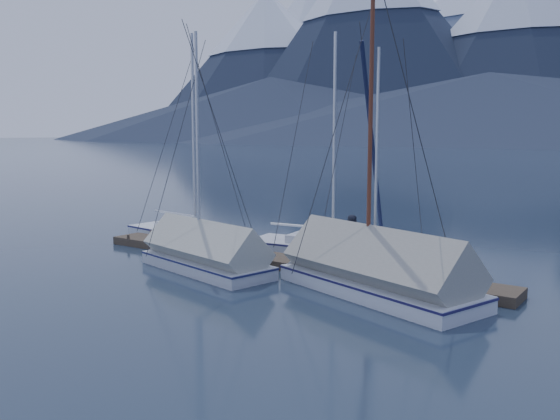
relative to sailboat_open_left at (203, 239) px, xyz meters
The scene contains 9 objects.
ground 6.94m from the sailboat_open_left, 34.05° to the right, with size 1000.00×1000.00×0.00m, color #152030.
dock 6.05m from the sailboat_open_left, 18.14° to the right, with size 18.00×1.50×0.54m.
mooring_posts 5.58m from the sailboat_open_left, 19.74° to the right, with size 15.12×1.52×0.35m.
sailboat_open_left is the anchor object (origin of this frame).
sailboat_open_mid 7.06m from the sailboat_open_left, ahead, with size 7.88×3.39×10.14m.
sailboat_open_right 9.22m from the sailboat_open_left, ahead, with size 7.05×2.98×9.19m.
sailboat_covered_near 10.63m from the sailboat_open_left, 18.08° to the right, with size 8.57×4.90×10.66m.
sailboat_covered_far 5.33m from the sailboat_open_left, 49.93° to the right, with size 7.20×3.53×9.70m.
person 9.15m from the sailboat_open_left, 11.41° to the right, with size 0.70×0.46×1.91m, color black.
Camera 1 is at (13.01, -16.57, 5.19)m, focal length 38.00 mm.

